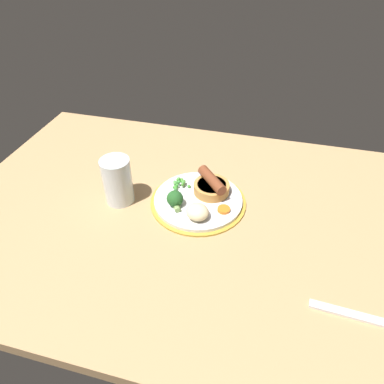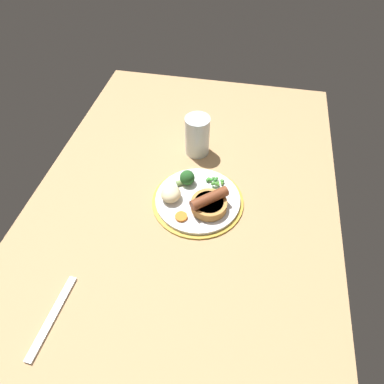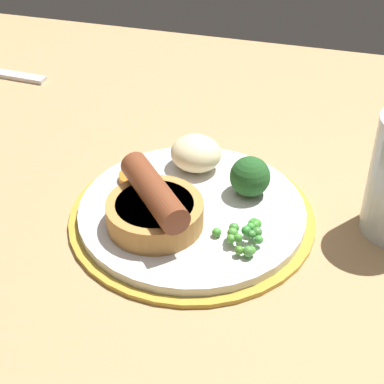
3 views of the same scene
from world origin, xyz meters
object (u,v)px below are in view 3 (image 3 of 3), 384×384
Objects in this scene: pea_pile at (244,233)px; carrot_slice_2 at (134,177)px; sausage_pudding at (155,208)px; broccoli_floret_near at (251,177)px; potato_chunk_0 at (196,153)px; dinner_plate at (192,214)px.

pea_pile is 14.34cm from carrot_slice_2.
sausage_pudding reaches higher than carrot_slice_2.
broccoli_floret_near is (-7.61, -7.15, 0.02)cm from sausage_pudding.
sausage_pudding is 8.56cm from pea_pile.
dinner_plate is at bearing 101.89° from potato_chunk_0.
sausage_pudding is 3.02× the size of carrot_slice_2.
broccoli_floret_near is 12.08cm from carrot_slice_2.
potato_chunk_0 is (6.38, -2.94, -0.16)cm from broccoli_floret_near.
sausage_pudding reaches higher than dinner_plate.
sausage_pudding is at bearing 83.05° from potato_chunk_0.
dinner_plate is 7.40cm from potato_chunk_0.
dinner_plate is 4.79× the size of broccoli_floret_near.
pea_pile reaches higher than dinner_plate.
dinner_plate is at bearing -84.42° from broccoli_floret_near.
dinner_plate is 4.45× the size of potato_chunk_0.
potato_chunk_0 is (1.43, -6.77, 2.62)cm from dinner_plate.
potato_chunk_0 is at bearing -48.10° from sausage_pudding.
broccoli_floret_near is 0.93× the size of potato_chunk_0.
carrot_slice_2 reaches higher than dinner_plate.
sausage_pudding is at bearing -78.95° from broccoli_floret_near.
pea_pile is 12.60cm from potato_chunk_0.
potato_chunk_0 is (-1.23, -10.08, -0.14)cm from sausage_pudding.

